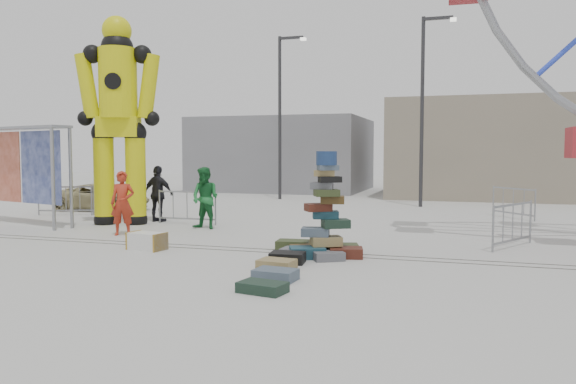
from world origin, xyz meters
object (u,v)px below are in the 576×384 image
(lamp_post_left, at_px, (282,109))
(suitcase_tower, at_px, (326,227))
(banner_scaffold, at_px, (20,151))
(barricade_wheel_front, at_px, (513,225))
(pedestrian_green, at_px, (205,198))
(parked_suv, at_px, (102,197))
(steamer_trunk, at_px, (147,241))
(pedestrian_black, at_px, (158,194))
(barricade_dummy_a, at_px, (66,200))
(lamp_post_right, at_px, (424,101))
(barricade_wheel_back, at_px, (513,203))
(crash_test_dummy, at_px, (119,112))
(barricade_dummy_c, at_px, (187,207))
(barricade_dummy_b, at_px, (118,201))
(pedestrian_red, at_px, (123,203))

(lamp_post_left, xyz_separation_m, suitcase_tower, (5.71, -14.46, -3.83))
(banner_scaffold, distance_m, barricade_wheel_front, 14.76)
(lamp_post_left, bearing_deg, pedestrian_green, -84.03)
(lamp_post_left, distance_m, barricade_wheel_front, 15.95)
(lamp_post_left, bearing_deg, barricade_wheel_front, -50.70)
(pedestrian_green, bearing_deg, parked_suv, 159.75)
(pedestrian_green, bearing_deg, banner_scaffold, -161.07)
(steamer_trunk, relative_size, pedestrian_black, 0.46)
(suitcase_tower, relative_size, barricade_dummy_a, 1.17)
(pedestrian_green, height_order, parked_suv, pedestrian_green)
(pedestrian_green, relative_size, pedestrian_black, 1.00)
(suitcase_tower, bearing_deg, lamp_post_right, 63.85)
(barricade_wheel_front, bearing_deg, barricade_dummy_a, 109.34)
(suitcase_tower, distance_m, banner_scaffold, 10.98)
(barricade_wheel_front, xyz_separation_m, pedestrian_green, (-8.63, 0.85, 0.39))
(barricade_wheel_back, bearing_deg, crash_test_dummy, -104.20)
(crash_test_dummy, height_order, barricade_dummy_c, crash_test_dummy)
(crash_test_dummy, relative_size, barricade_dummy_b, 3.42)
(pedestrian_black, bearing_deg, lamp_post_left, -92.18)
(lamp_post_right, bearing_deg, barricade_dummy_b, -147.02)
(barricade_dummy_c, xyz_separation_m, barricade_wheel_back, (10.22, 4.90, 0.00))
(steamer_trunk, height_order, pedestrian_red, pedestrian_red)
(suitcase_tower, height_order, banner_scaffold, banner_scaffold)
(barricade_dummy_a, xyz_separation_m, pedestrian_green, (6.55, -1.86, 0.39))
(steamer_trunk, relative_size, barricade_dummy_b, 0.44)
(barricade_dummy_c, distance_m, pedestrian_red, 2.80)
(banner_scaffold, bearing_deg, suitcase_tower, 1.70)
(crash_test_dummy, distance_m, banner_scaffold, 3.35)
(crash_test_dummy, height_order, steamer_trunk, crash_test_dummy)
(lamp_post_left, relative_size, banner_scaffold, 1.83)
(lamp_post_right, xyz_separation_m, crash_test_dummy, (-8.95, -8.92, -0.88))
(crash_test_dummy, xyz_separation_m, pedestrian_green, (3.11, -0.20, -2.67))
(crash_test_dummy, height_order, barricade_dummy_a, crash_test_dummy)
(lamp_post_left, height_order, barricade_dummy_a, lamp_post_left)
(barricade_dummy_a, distance_m, pedestrian_black, 4.36)
(lamp_post_right, height_order, barricade_dummy_c, lamp_post_right)
(steamer_trunk, xyz_separation_m, parked_suv, (-6.69, 7.59, 0.33))
(barricade_dummy_a, xyz_separation_m, barricade_wheel_back, (15.72, 3.88, 0.00))
(barricade_dummy_b, bearing_deg, crash_test_dummy, -65.80)
(barricade_dummy_c, height_order, pedestrian_red, pedestrian_red)
(barricade_wheel_front, bearing_deg, banner_scaffold, 119.60)
(barricade_dummy_a, bearing_deg, suitcase_tower, -45.97)
(barricade_dummy_c, height_order, parked_suv, barricade_dummy_c)
(lamp_post_left, distance_m, suitcase_tower, 16.01)
(lamp_post_left, height_order, parked_suv, lamp_post_left)
(lamp_post_right, bearing_deg, parked_suv, -156.67)
(lamp_post_right, relative_size, barricade_wheel_front, 4.00)
(lamp_post_left, height_order, barricade_dummy_b, lamp_post_left)
(crash_test_dummy, relative_size, parked_suv, 1.79)
(barricade_dummy_b, relative_size, barricade_wheel_back, 1.00)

